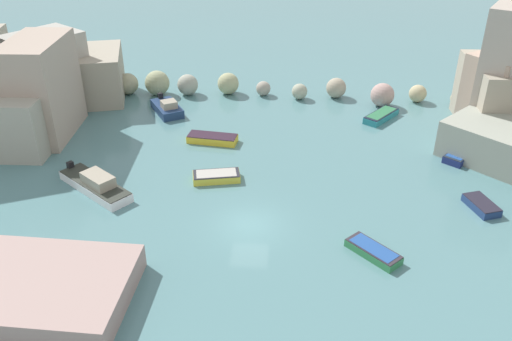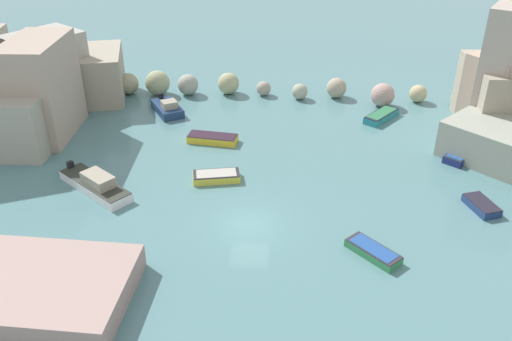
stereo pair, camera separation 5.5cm
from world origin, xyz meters
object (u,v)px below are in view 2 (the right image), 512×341
at_px(moored_boat_6, 216,176).
at_px(moored_boat_8, 167,108).
at_px(moored_boat_1, 381,116).
at_px(moored_boat_0, 481,205).
at_px(stone_dock, 38,288).
at_px(moored_boat_5, 213,139).
at_px(moored_boat_4, 96,184).
at_px(moored_boat_2, 373,251).
at_px(moored_boat_7, 460,155).

distance_m(moored_boat_6, moored_boat_8, 13.62).
distance_m(moored_boat_1, moored_boat_6, 18.25).
distance_m(moored_boat_0, moored_boat_1, 15.40).
bearing_deg(stone_dock, moored_boat_0, 22.49).
bearing_deg(moored_boat_8, moored_boat_5, 10.89).
bearing_deg(moored_boat_5, moored_boat_1, -151.08).
height_order(moored_boat_1, moored_boat_5, moored_boat_1).
height_order(moored_boat_0, moored_boat_6, moored_boat_6).
bearing_deg(moored_boat_4, moored_boat_5, 87.32).
relative_size(moored_boat_2, moored_boat_5, 0.78).
xyz_separation_m(moored_boat_6, moored_boat_7, (18.91, 4.83, 0.00)).
bearing_deg(moored_boat_7, moored_boat_2, 5.67).
bearing_deg(stone_dock, moored_boat_7, 34.24).
relative_size(moored_boat_0, moored_boat_7, 0.86).
relative_size(moored_boat_2, moored_boat_6, 0.91).
distance_m(moored_boat_2, moored_boat_7, 15.29).
distance_m(stone_dock, moored_boat_6, 15.38).
relative_size(moored_boat_6, moored_boat_8, 0.81).
distance_m(moored_boat_7, moored_boat_8, 26.32).
height_order(moored_boat_4, moored_boat_5, moored_boat_4).
distance_m(moored_boat_0, moored_boat_2, 9.72).
relative_size(moored_boat_1, moored_boat_8, 0.90).
xyz_separation_m(moored_boat_0, moored_boat_5, (-19.82, 8.64, 0.03)).
distance_m(moored_boat_2, moored_boat_8, 26.35).
xyz_separation_m(moored_boat_1, moored_boat_6, (-13.60, -12.17, -0.02)).
xyz_separation_m(stone_dock, moored_boat_0, (26.30, 10.88, -0.45)).
bearing_deg(moored_boat_0, moored_boat_6, 63.13).
distance_m(moored_boat_1, moored_boat_8, 20.01).
xyz_separation_m(moored_boat_5, moored_boat_6, (1.24, -6.24, -0.00)).
height_order(moored_boat_4, moored_boat_8, moored_boat_4).
height_order(moored_boat_2, moored_boat_4, moored_boat_4).
xyz_separation_m(moored_boat_0, moored_boat_2, (-7.91, -5.65, 0.00)).
height_order(moored_boat_5, moored_boat_7, moored_boat_5).
xyz_separation_m(stone_dock, moored_boat_4, (-0.70, 11.11, -0.20)).
bearing_deg(moored_boat_7, stone_dock, -17.49).
distance_m(moored_boat_0, moored_boat_5, 21.62).
bearing_deg(moored_boat_6, moored_boat_7, -177.51).
distance_m(moored_boat_1, moored_boat_7, 9.06).
relative_size(moored_boat_0, moored_boat_6, 0.79).
xyz_separation_m(moored_boat_4, moored_boat_5, (7.18, 8.42, -0.21)).
height_order(moored_boat_1, moored_boat_8, moored_boat_8).
distance_m(moored_boat_2, moored_boat_5, 18.60).
bearing_deg(moored_boat_0, moored_boat_4, 70.03).
relative_size(stone_dock, moored_boat_6, 2.65).
relative_size(moored_boat_4, moored_boat_6, 1.72).
bearing_deg(moored_boat_1, stone_dock, 177.20).
xyz_separation_m(moored_boat_6, moored_boat_8, (-6.41, 12.01, 0.18)).
relative_size(stone_dock, moored_boat_1, 2.38).
distance_m(stone_dock, moored_boat_2, 19.12).
distance_m(moored_boat_0, moored_boat_8, 28.85).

